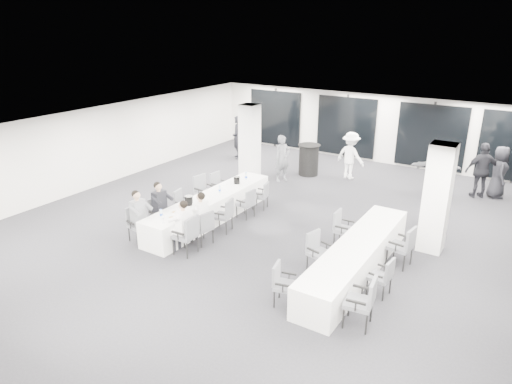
# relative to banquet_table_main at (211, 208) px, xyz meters

# --- Properties ---
(room) EXTENTS (14.04, 16.04, 2.84)m
(room) POSITION_rel_banquet_table_main_xyz_m (2.60, 1.66, 1.01)
(room) COLOR #222227
(room) RESTS_ON ground
(column_left) EXTENTS (0.60, 0.60, 2.80)m
(column_left) POSITION_rel_banquet_table_main_xyz_m (-1.08, 3.75, 1.02)
(column_left) COLOR white
(column_left) RESTS_ON floor
(column_right) EXTENTS (0.60, 0.60, 2.80)m
(column_right) POSITION_rel_banquet_table_main_xyz_m (5.92, 1.55, 1.02)
(column_right) COLOR white
(column_right) RESTS_ON floor
(banquet_table_main) EXTENTS (0.90, 5.00, 0.75)m
(banquet_table_main) POSITION_rel_banquet_table_main_xyz_m (0.00, 0.00, 0.00)
(banquet_table_main) COLOR white
(banquet_table_main) RESTS_ON floor
(banquet_table_side) EXTENTS (0.90, 5.00, 0.75)m
(banquet_table_side) POSITION_rel_banquet_table_main_xyz_m (4.72, -0.61, 0.00)
(banquet_table_side) COLOR white
(banquet_table_side) RESTS_ON floor
(cocktail_table) EXTENTS (0.85, 0.85, 1.18)m
(cocktail_table) POSITION_rel_banquet_table_main_xyz_m (0.49, 5.45, 0.22)
(cocktail_table) COLOR black
(cocktail_table) RESTS_ON floor
(chair_main_left_near) EXTENTS (0.55, 0.59, 0.94)m
(chair_main_left_near) POSITION_rel_banquet_table_main_xyz_m (-0.83, -2.12, 0.16)
(chair_main_left_near) COLOR #585A60
(chair_main_left_near) RESTS_ON floor
(chair_main_left_second) EXTENTS (0.51, 0.56, 0.92)m
(chair_main_left_second) POSITION_rel_banquet_table_main_xyz_m (-0.83, -1.33, 0.15)
(chair_main_left_second) COLOR #585A60
(chair_main_left_second) RESTS_ON floor
(chair_main_left_mid) EXTENTS (0.50, 0.54, 0.86)m
(chair_main_left_mid) POSITION_rel_banquet_table_main_xyz_m (-0.82, -0.34, 0.12)
(chair_main_left_mid) COLOR #585A60
(chair_main_left_mid) RESTS_ON floor
(chair_main_left_fourth) EXTENTS (0.58, 0.63, 1.03)m
(chair_main_left_fourth) POSITION_rel_banquet_table_main_xyz_m (-0.84, 0.69, 0.21)
(chair_main_left_fourth) COLOR #585A60
(chair_main_left_fourth) RESTS_ON floor
(chair_main_left_far) EXTENTS (0.49, 0.54, 0.92)m
(chair_main_left_far) POSITION_rel_banquet_table_main_xyz_m (-0.83, 1.47, 0.15)
(chair_main_left_far) COLOR #585A60
(chair_main_left_far) RESTS_ON floor
(chair_main_right_near) EXTENTS (0.54, 0.60, 1.03)m
(chair_main_right_near) POSITION_rel_banquet_table_main_xyz_m (0.84, -2.01, 0.22)
(chair_main_right_near) COLOR #585A60
(chair_main_right_near) RESTS_ON floor
(chair_main_right_second) EXTENTS (0.56, 0.59, 0.93)m
(chair_main_right_second) POSITION_rel_banquet_table_main_xyz_m (0.83, -1.36, 0.15)
(chair_main_right_second) COLOR #585A60
(chair_main_right_second) RESTS_ON floor
(chair_main_right_mid) EXTENTS (0.56, 0.60, 0.95)m
(chair_main_right_mid) POSITION_rel_banquet_table_main_xyz_m (0.83, -0.42, 0.17)
(chair_main_right_mid) COLOR #585A60
(chair_main_right_mid) RESTS_ON floor
(chair_main_right_fourth) EXTENTS (0.49, 0.54, 0.89)m
(chair_main_right_fourth) POSITION_rel_banquet_table_main_xyz_m (0.83, 0.70, 0.13)
(chair_main_right_fourth) COLOR #585A60
(chair_main_right_fourth) RESTS_ON floor
(chair_main_right_far) EXTENTS (0.52, 0.55, 0.86)m
(chair_main_right_far) POSITION_rel_banquet_table_main_xyz_m (0.82, 1.56, 0.12)
(chair_main_right_far) COLOR #585A60
(chair_main_right_far) RESTS_ON floor
(chair_side_left_near) EXTENTS (0.55, 0.58, 0.91)m
(chair_side_left_near) POSITION_rel_banquet_table_main_xyz_m (3.89, -2.64, 0.14)
(chair_side_left_near) COLOR #585A60
(chair_side_left_near) RESTS_ON floor
(chair_side_left_mid) EXTENTS (0.58, 0.61, 0.95)m
(chair_side_left_mid) POSITION_rel_banquet_table_main_xyz_m (3.89, -0.98, 0.17)
(chair_side_left_mid) COLOR #585A60
(chair_side_left_mid) RESTS_ON floor
(chair_side_left_far) EXTENTS (0.49, 0.55, 0.95)m
(chair_side_left_far) POSITION_rel_banquet_table_main_xyz_m (3.89, 0.52, 0.17)
(chair_side_left_far) COLOR #585A60
(chair_side_left_far) RESTS_ON floor
(chair_side_right_near) EXTENTS (0.59, 0.64, 1.04)m
(chair_side_right_near) POSITION_rel_banquet_table_main_xyz_m (5.56, -2.48, 0.22)
(chair_side_right_near) COLOR #585A60
(chair_side_right_near) RESTS_ON floor
(chair_side_right_mid) EXTENTS (0.48, 0.52, 0.87)m
(chair_side_right_mid) POSITION_rel_banquet_table_main_xyz_m (5.55, -1.23, 0.12)
(chair_side_right_mid) COLOR #585A60
(chair_side_right_mid) RESTS_ON floor
(chair_side_right_far) EXTENTS (0.58, 0.62, 1.02)m
(chair_side_right_far) POSITION_rel_banquet_table_main_xyz_m (5.56, 0.26, 0.21)
(chair_side_right_far) COLOR #585A60
(chair_side_right_far) RESTS_ON floor
(seated_guest_a) EXTENTS (0.50, 0.38, 1.44)m
(seated_guest_a) POSITION_rel_banquet_table_main_xyz_m (-0.67, -2.14, 0.44)
(seated_guest_a) COLOR slate
(seated_guest_a) RESTS_ON floor
(seated_guest_b) EXTENTS (0.50, 0.38, 1.44)m
(seated_guest_b) POSITION_rel_banquet_table_main_xyz_m (-0.67, -1.34, 0.44)
(seated_guest_b) COLOR black
(seated_guest_b) RESTS_ON floor
(seated_guest_c) EXTENTS (0.50, 0.38, 1.44)m
(seated_guest_c) POSITION_rel_banquet_table_main_xyz_m (0.67, -2.02, 0.44)
(seated_guest_c) COLOR white
(seated_guest_c) RESTS_ON floor
(seated_guest_d) EXTENTS (0.50, 0.38, 1.44)m
(seated_guest_d) POSITION_rel_banquet_table_main_xyz_m (0.67, -1.34, 0.44)
(seated_guest_d) COLOR white
(seated_guest_d) RESTS_ON floor
(standing_guest_a) EXTENTS (0.82, 0.89, 1.94)m
(standing_guest_a) POSITION_rel_banquet_table_main_xyz_m (0.00, 4.25, 0.60)
(standing_guest_a) COLOR slate
(standing_guest_a) RESTS_ON floor
(standing_guest_c) EXTENTS (1.41, 0.94, 1.99)m
(standing_guest_c) POSITION_rel_banquet_table_main_xyz_m (1.99, 5.88, 0.62)
(standing_guest_c) COLOR white
(standing_guest_c) RESTS_ON floor
(standing_guest_d) EXTENTS (1.42, 1.25, 2.11)m
(standing_guest_d) POSITION_rel_banquet_table_main_xyz_m (6.39, 6.30, 0.68)
(standing_guest_d) COLOR black
(standing_guest_d) RESTS_ON floor
(standing_guest_e) EXTENTS (0.84, 1.08, 1.97)m
(standing_guest_e) POSITION_rel_banquet_table_main_xyz_m (6.86, 6.65, 0.61)
(standing_guest_e) COLOR black
(standing_guest_e) RESTS_ON floor
(standing_guest_f) EXTENTS (1.92, 1.12, 1.97)m
(standing_guest_f) POSITION_rel_banquet_table_main_xyz_m (5.04, 5.78, 0.61)
(standing_guest_f) COLOR slate
(standing_guest_f) RESTS_ON floor
(standing_guest_g) EXTENTS (0.97, 0.96, 2.08)m
(standing_guest_g) POSITION_rel_banquet_table_main_xyz_m (-3.11, 5.89, 0.67)
(standing_guest_g) COLOR black
(standing_guest_g) RESTS_ON floor
(standing_guest_h) EXTENTS (0.92, 1.11, 1.98)m
(standing_guest_h) POSITION_rel_banquet_table_main_xyz_m (5.59, 3.08, 0.61)
(standing_guest_h) COLOR white
(standing_guest_h) RESTS_ON floor
(ice_bucket_near) EXTENTS (0.23, 0.23, 0.26)m
(ice_bucket_near) POSITION_rel_banquet_table_main_xyz_m (-0.09, -0.85, 0.50)
(ice_bucket_near) COLOR black
(ice_bucket_near) RESTS_ON banquet_table_main
(ice_bucket_far) EXTENTS (0.19, 0.19, 0.22)m
(ice_bucket_far) POSITION_rel_banquet_table_main_xyz_m (0.01, 1.34, 0.49)
(ice_bucket_far) COLOR black
(ice_bucket_far) RESTS_ON banquet_table_main
(water_bottle_a) EXTENTS (0.07, 0.07, 0.23)m
(water_bottle_a) POSITION_rel_banquet_table_main_xyz_m (-0.10, -1.94, 0.49)
(water_bottle_a) COLOR silver
(water_bottle_a) RESTS_ON banquet_table_main
(water_bottle_b) EXTENTS (0.07, 0.07, 0.21)m
(water_bottle_b) POSITION_rel_banquet_table_main_xyz_m (0.06, 0.36, 0.48)
(water_bottle_b) COLOR silver
(water_bottle_b) RESTS_ON banquet_table_main
(water_bottle_c) EXTENTS (0.08, 0.08, 0.25)m
(water_bottle_c) POSITION_rel_banquet_table_main_xyz_m (0.06, 1.78, 0.50)
(water_bottle_c) COLOR silver
(water_bottle_c) RESTS_ON banquet_table_main
(plate_a) EXTENTS (0.22, 0.22, 0.03)m
(plate_a) POSITION_rel_banquet_table_main_xyz_m (-0.05, -1.49, 0.39)
(plate_a) COLOR white
(plate_a) RESTS_ON banquet_table_main
(plate_b) EXTENTS (0.21, 0.21, 0.03)m
(plate_b) POSITION_rel_banquet_table_main_xyz_m (0.13, -1.81, 0.39)
(plate_b) COLOR white
(plate_b) RESTS_ON banquet_table_main
(plate_c) EXTENTS (0.19, 0.19, 0.03)m
(plate_c) POSITION_rel_banquet_table_main_xyz_m (0.09, -0.52, 0.39)
(plate_c) COLOR white
(plate_c) RESTS_ON banquet_table_main
(wine_glass) EXTENTS (0.08, 0.08, 0.22)m
(wine_glass) POSITION_rel_banquet_table_main_xyz_m (0.18, -2.16, 0.54)
(wine_glass) COLOR silver
(wine_glass) RESTS_ON banquet_table_main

